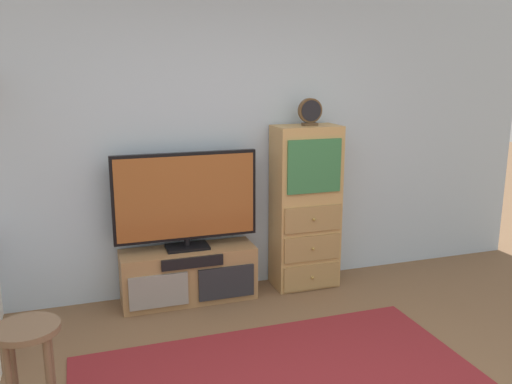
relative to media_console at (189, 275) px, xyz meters
name	(u,v)px	position (x,y,z in m)	size (l,w,h in m)	color
back_wall	(213,140)	(0.30, 0.27, 1.12)	(6.40, 0.12, 2.70)	#A8BCD1
media_console	(189,275)	(0.00, 0.00, 0.00)	(1.14, 0.38, 0.46)	#997047
television	(186,199)	(0.00, 0.02, 0.67)	(1.21, 0.22, 0.83)	black
side_cabinet	(305,208)	(1.08, 0.01, 0.50)	(0.58, 0.38, 1.48)	tan
desk_clock	(310,112)	(1.10, 0.00, 1.36)	(0.21, 0.08, 0.24)	#4C3823
bar_stool_near	(29,356)	(-1.14, -1.52, 0.28)	(0.34, 0.34, 0.68)	brown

